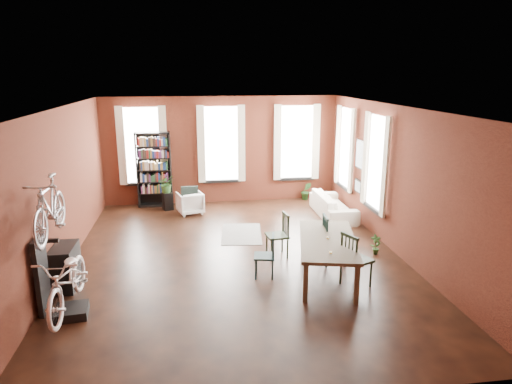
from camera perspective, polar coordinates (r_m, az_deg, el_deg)
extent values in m
plane|color=black|center=(9.94, -2.38, -8.23)|extent=(9.00, 9.00, 0.00)
cube|color=silver|center=(9.17, -2.59, 10.50)|extent=(7.00, 9.00, 0.04)
cube|color=#461A11|center=(13.82, -4.36, 5.24)|extent=(7.00, 0.04, 3.20)
cube|color=#461A11|center=(5.21, 2.57, -11.21)|extent=(7.00, 0.04, 3.20)
cube|color=#461A11|center=(9.74, -23.43, -0.02)|extent=(0.04, 9.00, 3.20)
cube|color=#461A11|center=(10.36, 17.17, 1.38)|extent=(0.04, 9.00, 3.20)
cube|color=white|center=(13.80, -13.98, 5.67)|extent=(1.00, 0.04, 2.20)
cube|color=beige|center=(13.73, -14.01, 5.63)|extent=(1.40, 0.06, 2.30)
cube|color=white|center=(13.76, -4.36, 6.04)|extent=(1.00, 0.04, 2.20)
cube|color=beige|center=(13.69, -4.34, 5.99)|extent=(1.40, 0.06, 2.30)
cube|color=white|center=(14.10, 5.06, 6.23)|extent=(1.00, 0.04, 2.20)
cube|color=beige|center=(14.03, 5.12, 6.19)|extent=(1.40, 0.06, 2.30)
cube|color=white|center=(11.20, 14.96, 3.56)|extent=(0.04, 1.00, 2.20)
cube|color=beige|center=(11.17, 14.63, 3.56)|extent=(0.06, 1.40, 2.30)
cube|color=white|center=(13.22, 11.28, 5.43)|extent=(0.04, 1.00, 2.20)
cube|color=beige|center=(13.19, 10.99, 5.43)|extent=(0.06, 1.40, 2.30)
cube|color=black|center=(12.20, 12.93, 4.58)|extent=(0.04, 0.55, 0.75)
cube|color=black|center=(12.37, 12.70, 0.70)|extent=(0.04, 0.45, 0.35)
cube|color=#4A3E2C|center=(9.04, 8.85, -8.13)|extent=(1.52, 2.46, 0.78)
cube|color=#1C3B3E|center=(8.92, 1.04, -8.00)|extent=(0.46, 0.46, 0.86)
cube|color=#1F2F1B|center=(9.86, 2.66, -5.43)|extent=(0.49, 0.49, 0.96)
cube|color=#1D2F1B|center=(8.74, 12.45, -8.22)|extent=(0.63, 0.63, 1.04)
cube|color=#193737|center=(9.61, 9.79, -5.93)|extent=(0.52, 0.52, 1.04)
cube|color=black|center=(13.73, -12.62, 2.73)|extent=(1.00, 0.32, 2.20)
imported|color=white|center=(12.97, -8.26, -1.21)|extent=(0.81, 0.78, 0.68)
imported|color=beige|center=(12.80, 9.65, -1.19)|extent=(0.61, 2.08, 0.81)
cube|color=black|center=(11.33, -1.82, -5.24)|extent=(1.12, 1.63, 0.01)
cube|color=black|center=(8.31, -22.05, -13.69)|extent=(0.56, 0.56, 0.15)
cube|color=black|center=(8.37, -25.22, -9.44)|extent=(0.16, 0.60, 1.30)
cube|color=black|center=(9.23, -22.75, -8.62)|extent=(0.40, 0.80, 0.80)
cube|color=black|center=(13.46, -10.98, -1.13)|extent=(0.33, 0.33, 0.51)
imported|color=#255421|center=(14.35, 6.27, -0.48)|extent=(0.37, 0.59, 0.25)
imported|color=#2B5923|center=(10.43, 14.68, -7.11)|extent=(0.28, 0.46, 0.16)
imported|color=silver|center=(7.87, -22.78, -7.15)|extent=(0.70, 1.02, 1.90)
imported|color=#A5A8AD|center=(7.84, -24.66, 0.50)|extent=(0.47, 1.00, 1.66)
imported|color=#2D5B24|center=(13.35, -11.10, 0.79)|extent=(0.53, 0.58, 0.41)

